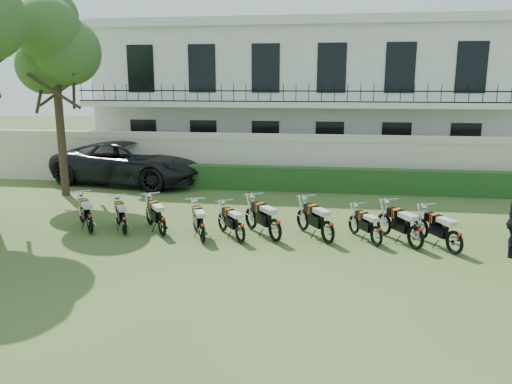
# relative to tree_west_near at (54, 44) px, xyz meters

# --- Properties ---
(ground) EXTENTS (100.00, 100.00, 0.00)m
(ground) POSITION_rel_tree_west_near_xyz_m (8.96, -5.00, -5.89)
(ground) COLOR #324E1F
(ground) RESTS_ON ground
(perimeter_wall) EXTENTS (30.00, 0.35, 2.30)m
(perimeter_wall) POSITION_rel_tree_west_near_xyz_m (8.96, 3.00, -4.72)
(perimeter_wall) COLOR beige
(perimeter_wall) RESTS_ON ground
(hedge) EXTENTS (18.00, 0.60, 1.00)m
(hedge) POSITION_rel_tree_west_near_xyz_m (9.96, 2.20, -5.39)
(hedge) COLOR #194016
(hedge) RESTS_ON ground
(building) EXTENTS (20.40, 9.60, 7.40)m
(building) POSITION_rel_tree_west_near_xyz_m (8.96, 8.96, -2.18)
(building) COLOR white
(building) RESTS_ON ground
(tree_west_near) EXTENTS (3.40, 3.20, 7.90)m
(tree_west_near) POSITION_rel_tree_west_near_xyz_m (0.00, 0.00, 0.00)
(tree_west_near) COLOR #473323
(tree_west_near) RESTS_ON ground
(motorcycle_0) EXTENTS (1.27, 1.63, 1.08)m
(motorcycle_0) POSITION_rel_tree_west_near_xyz_m (3.43, -4.87, -5.39)
(motorcycle_0) COLOR black
(motorcycle_0) RESTS_ON ground
(motorcycle_1) EXTENTS (1.05, 1.62, 1.01)m
(motorcycle_1) POSITION_rel_tree_west_near_xyz_m (4.50, -4.84, -5.43)
(motorcycle_1) COLOR black
(motorcycle_1) RESTS_ON ground
(motorcycle_2) EXTENTS (1.22, 1.66, 1.07)m
(motorcycle_2) POSITION_rel_tree_west_near_xyz_m (5.66, -4.83, -5.39)
(motorcycle_2) COLOR black
(motorcycle_2) RESTS_ON ground
(motorcycle_3) EXTENTS (0.90, 1.78, 1.03)m
(motorcycle_3) POSITION_rel_tree_west_near_xyz_m (6.97, -5.23, -5.41)
(motorcycle_3) COLOR black
(motorcycle_3) RESTS_ON ground
(motorcycle_4) EXTENTS (1.13, 1.56, 1.00)m
(motorcycle_4) POSITION_rel_tree_west_near_xyz_m (8.04, -5.08, -5.43)
(motorcycle_4) COLOR black
(motorcycle_4) RESTS_ON ground
(motorcycle_5) EXTENTS (1.35, 1.76, 1.16)m
(motorcycle_5) POSITION_rel_tree_west_near_xyz_m (9.00, -4.87, -5.36)
(motorcycle_5) COLOR black
(motorcycle_5) RESTS_ON ground
(motorcycle_6) EXTENTS (1.20, 1.81, 1.13)m
(motorcycle_6) POSITION_rel_tree_west_near_xyz_m (10.48, -4.82, -5.37)
(motorcycle_6) COLOR black
(motorcycle_6) RESTS_ON ground
(motorcycle_7) EXTENTS (0.92, 1.64, 0.98)m
(motorcycle_7) POSITION_rel_tree_west_near_xyz_m (11.82, -4.83, -5.44)
(motorcycle_7) COLOR black
(motorcycle_7) RESTS_ON ground
(motorcycle_8) EXTENTS (1.12, 1.85, 1.13)m
(motorcycle_8) POSITION_rel_tree_west_near_xyz_m (12.84, -4.96, -5.37)
(motorcycle_8) COLOR black
(motorcycle_8) RESTS_ON ground
(motorcycle_9) EXTENTS (1.05, 1.81, 1.09)m
(motorcycle_9) POSITION_rel_tree_west_near_xyz_m (13.79, -5.22, -5.39)
(motorcycle_9) COLOR black
(motorcycle_9) RESTS_ON ground
(suv) EXTENTS (7.30, 4.35, 1.90)m
(suv) POSITION_rel_tree_west_near_xyz_m (1.65, 2.66, -4.94)
(suv) COLOR black
(suv) RESTS_ON ground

